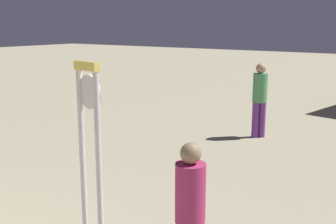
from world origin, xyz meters
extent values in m
cylinder|color=silver|center=(0.83, 2.88, 1.10)|extent=(0.07, 0.07, 2.20)
cylinder|color=silver|center=(1.18, 2.81, 1.10)|extent=(0.07, 0.07, 2.20)
cube|color=#FCE25A|center=(1.00, 2.85, 2.25)|extent=(0.44, 0.16, 0.10)
cylinder|color=white|center=(1.01, 2.88, 1.95)|extent=(0.41, 0.12, 0.41)
cube|color=black|center=(1.01, 2.90, 1.95)|extent=(0.09, 0.03, 0.03)
cube|color=black|center=(1.01, 2.90, 1.95)|extent=(0.12, 0.04, 0.13)
cylinder|color=#B32E62|center=(2.49, 2.75, 1.08)|extent=(0.31, 0.31, 0.61)
sphere|color=#977C5A|center=(2.49, 2.75, 1.49)|extent=(0.21, 0.21, 0.21)
cylinder|color=#77348F|center=(0.60, 8.77, 0.44)|extent=(0.16, 0.16, 0.87)
cylinder|color=#77348F|center=(0.72, 8.90, 0.44)|extent=(0.16, 0.16, 0.87)
cylinder|color=#509F60|center=(0.66, 8.83, 1.22)|extent=(0.35, 0.35, 0.69)
sphere|color=tan|center=(0.66, 8.83, 1.69)|extent=(0.24, 0.24, 0.24)
camera|label=1|loc=(4.53, -0.56, 2.73)|focal=44.74mm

